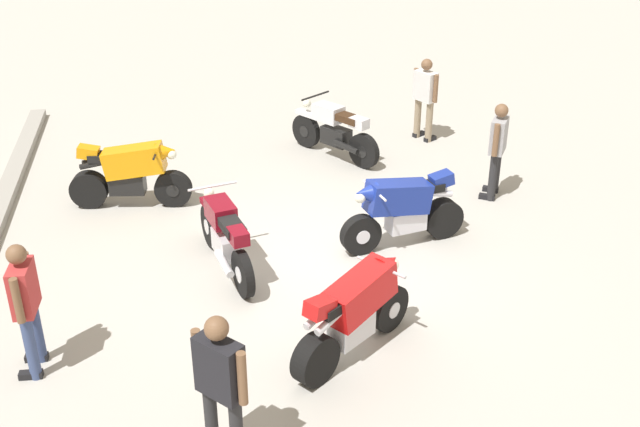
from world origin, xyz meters
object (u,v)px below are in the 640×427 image
(motorcycle_maroon_cruiser, at_px, (225,236))
(person_in_white_shirt, at_px, (425,95))
(motorcycle_red_sportbike, at_px, (355,311))
(person_in_red_shirt, at_px, (26,301))
(person_in_black_shirt, at_px, (221,382))
(motorcycle_orange_sportbike, at_px, (130,172))
(person_in_gray_shirt, at_px, (498,145))
(motorcycle_silver_cruiser, at_px, (335,130))
(motorcycle_blue_sportbike, at_px, (403,209))

(motorcycle_maroon_cruiser, xyz_separation_m, person_in_white_shirt, (4.22, -4.15, 0.38))
(motorcycle_maroon_cruiser, relative_size, motorcycle_red_sportbike, 1.24)
(person_in_red_shirt, bearing_deg, person_in_black_shirt, 141.36)
(motorcycle_orange_sportbike, xyz_separation_m, motorcycle_red_sportbike, (-4.44, -2.67, 0.00))
(motorcycle_maroon_cruiser, height_order, person_in_gray_shirt, person_in_gray_shirt)
(motorcycle_maroon_cruiser, height_order, motorcycle_red_sportbike, motorcycle_red_sportbike)
(motorcycle_maroon_cruiser, xyz_separation_m, person_in_red_shirt, (-1.80, 2.29, 0.40))
(motorcycle_silver_cruiser, distance_m, person_in_red_shirt, 7.14)
(person_in_gray_shirt, distance_m, person_in_red_shirt, 7.61)
(motorcycle_orange_sportbike, xyz_separation_m, motorcycle_silver_cruiser, (1.40, -3.62, -0.07))
(motorcycle_blue_sportbike, xyz_separation_m, person_in_red_shirt, (-2.03, 4.88, 0.32))
(motorcycle_red_sportbike, bearing_deg, person_in_black_shirt, -176.13)
(motorcycle_orange_sportbike, bearing_deg, motorcycle_maroon_cruiser, -49.96)
(motorcycle_orange_sportbike, bearing_deg, motorcycle_silver_cruiser, 30.59)
(motorcycle_maroon_cruiser, relative_size, motorcycle_blue_sportbike, 1.06)
(motorcycle_red_sportbike, xyz_separation_m, motorcycle_blue_sportbike, (2.42, -1.26, 0.00))
(person_in_red_shirt, distance_m, person_in_white_shirt, 8.82)
(person_in_red_shirt, distance_m, person_in_black_shirt, 2.71)
(motorcycle_orange_sportbike, height_order, motorcycle_maroon_cruiser, motorcycle_orange_sportbike)
(motorcycle_silver_cruiser, relative_size, person_in_white_shirt, 1.10)
(motorcycle_orange_sportbike, relative_size, person_in_black_shirt, 1.15)
(motorcycle_silver_cruiser, xyz_separation_m, person_in_red_shirt, (-5.47, 4.57, 0.40))
(motorcycle_silver_cruiser, relative_size, person_in_black_shirt, 1.04)
(person_in_red_shirt, bearing_deg, motorcycle_orange_sportbike, -99.46)
(motorcycle_blue_sportbike, xyz_separation_m, person_in_white_shirt, (3.99, -1.57, 0.31))
(person_in_gray_shirt, bearing_deg, motorcycle_orange_sportbike, 25.32)
(person_in_black_shirt, bearing_deg, person_in_white_shirt, 18.14)
(motorcycle_silver_cruiser, bearing_deg, motorcycle_blue_sportbike, 149.58)
(motorcycle_blue_sportbike, height_order, person_in_gray_shirt, person_in_gray_shirt)
(motorcycle_blue_sportbike, height_order, person_in_red_shirt, person_in_red_shirt)
(motorcycle_maroon_cruiser, bearing_deg, motorcycle_red_sportbike, -162.16)
(motorcycle_red_sportbike, relative_size, motorcycle_silver_cruiser, 0.94)
(person_in_black_shirt, bearing_deg, motorcycle_red_sportbike, -0.52)
(person_in_gray_shirt, bearing_deg, person_in_white_shirt, -49.61)
(motorcycle_blue_sportbike, bearing_deg, person_in_red_shirt, 10.77)
(motorcycle_blue_sportbike, xyz_separation_m, person_in_black_shirt, (-3.86, 2.88, 0.38))
(motorcycle_maroon_cruiser, xyz_separation_m, person_in_black_shirt, (-3.63, 0.29, 0.45))
(motorcycle_maroon_cruiser, height_order, person_in_black_shirt, person_in_black_shirt)
(motorcycle_red_sportbike, relative_size, person_in_white_shirt, 1.03)
(motorcycle_orange_sportbike, distance_m, person_in_black_shirt, 6.00)
(person_in_gray_shirt, height_order, person_in_white_shirt, person_in_gray_shirt)
(motorcycle_orange_sportbike, bearing_deg, person_in_red_shirt, -93.85)
(motorcycle_maroon_cruiser, relative_size, person_in_black_shirt, 1.21)
(motorcycle_silver_cruiser, xyz_separation_m, person_in_black_shirt, (-7.30, 2.57, 0.45))
(person_in_black_shirt, bearing_deg, person_in_gray_shirt, 4.65)
(person_in_white_shirt, bearing_deg, motorcycle_orange_sportbike, 172.27)
(motorcycle_silver_cruiser, xyz_separation_m, person_in_gray_shirt, (-2.12, -2.26, 0.39))
(person_in_gray_shirt, bearing_deg, motorcycle_maroon_cruiser, 51.06)
(person_in_black_shirt, bearing_deg, motorcycle_maroon_cruiser, 43.07)
(motorcycle_blue_sportbike, xyz_separation_m, person_in_gray_shirt, (1.31, -1.95, 0.31))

